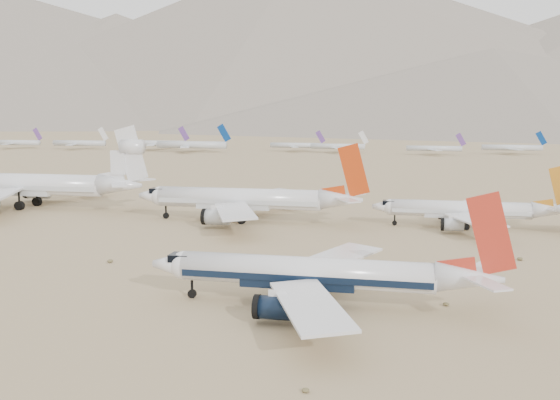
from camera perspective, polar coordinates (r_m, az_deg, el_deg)
ground at (r=86.84m, az=-1.52°, el=-8.94°), size 7000.00×7000.00×0.00m
main_airliner at (r=82.17m, az=3.73°, el=-6.77°), size 44.98×43.93×15.87m
row2_gold_tail at (r=143.72m, az=16.83°, el=-0.89°), size 40.50×39.61×14.42m
row2_orange_tail at (r=145.83m, az=-2.92°, el=0.05°), size 52.41×51.27×18.70m
row2_white_trijet at (r=179.11m, az=-21.66°, el=1.35°), size 62.99×61.56×22.32m
distant_storage_row at (r=405.44m, az=11.19°, el=4.82°), size 625.47×71.14×16.34m
mountain_range at (r=1737.34m, az=14.19°, el=13.12°), size 7354.00×3024.00×470.00m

